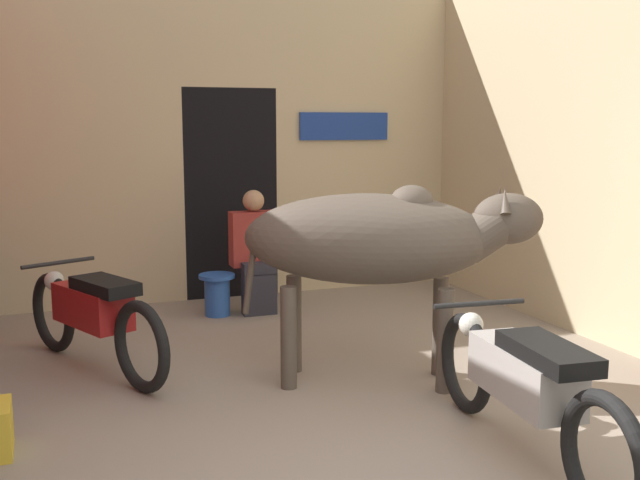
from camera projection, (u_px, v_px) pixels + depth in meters
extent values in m
cube|color=#C6B289|center=(213.00, 28.00, 7.40)|extent=(5.11, 0.18, 1.15)
cube|color=#C6B289|center=(68.00, 199.00, 7.16)|extent=(2.21, 0.18, 2.14)
cube|color=#C6B289|center=(359.00, 189.00, 8.20)|extent=(1.94, 0.18, 2.14)
cube|color=black|center=(222.00, 191.00, 8.04)|extent=(0.96, 0.90, 2.14)
cube|color=navy|center=(344.00, 126.00, 7.92)|extent=(0.99, 0.03, 0.29)
cube|color=#C6B289|center=(589.00, 140.00, 6.25)|extent=(0.18, 4.62, 3.29)
ellipsoid|color=#4C4238|center=(367.00, 239.00, 5.09)|extent=(1.81, 1.29, 0.62)
ellipsoid|color=#4C4238|center=(412.00, 202.00, 5.03)|extent=(0.38, 0.36, 0.23)
cylinder|color=#4C4238|center=(483.00, 233.00, 5.02)|extent=(0.49, 0.44, 0.41)
ellipsoid|color=#4C4238|center=(508.00, 219.00, 5.00)|extent=(0.54, 0.46, 0.34)
cylinder|color=#4C4238|center=(251.00, 269.00, 5.18)|extent=(0.14, 0.09, 0.64)
cylinder|color=#4C4238|center=(440.00, 326.00, 5.33)|extent=(0.11, 0.11, 0.71)
cylinder|color=#4C4238|center=(445.00, 341.00, 4.97)|extent=(0.11, 0.11, 0.71)
cylinder|color=#4C4238|center=(294.00, 324.00, 5.40)|extent=(0.11, 0.11, 0.71)
cylinder|color=#4C4238|center=(288.00, 338.00, 5.05)|extent=(0.11, 0.11, 0.71)
cone|color=#473D33|center=(499.00, 198.00, 5.10)|extent=(0.12, 0.16, 0.19)
cone|color=#473D33|center=(505.00, 201.00, 4.86)|extent=(0.12, 0.16, 0.19)
torus|color=black|center=(604.00, 459.00, 3.32)|extent=(0.14, 0.63, 0.62)
torus|color=black|center=(466.00, 363.00, 4.65)|extent=(0.14, 0.63, 0.62)
cube|color=#9E9993|center=(525.00, 374.00, 3.96)|extent=(0.35, 0.79, 0.28)
cube|color=black|center=(548.00, 353.00, 3.73)|extent=(0.32, 0.63, 0.09)
cylinder|color=black|center=(479.00, 304.00, 4.44)|extent=(0.58, 0.09, 0.03)
sphere|color=silver|center=(471.00, 325.00, 4.55)|extent=(0.15, 0.15, 0.15)
torus|color=black|center=(141.00, 347.00, 4.97)|extent=(0.33, 0.60, 0.63)
torus|color=black|center=(53.00, 312.00, 5.88)|extent=(0.33, 0.60, 0.63)
cube|color=maroon|center=(92.00, 306.00, 5.40)|extent=(0.55, 0.76, 0.28)
cube|color=black|center=(105.00, 286.00, 5.24)|extent=(0.47, 0.62, 0.09)
cylinder|color=black|center=(59.00, 263.00, 5.71)|extent=(0.54, 0.27, 0.03)
sphere|color=silver|center=(54.00, 281.00, 5.80)|extent=(0.15, 0.15, 0.15)
cube|color=#282833|center=(259.00, 294.00, 7.03)|extent=(0.32, 0.14, 0.39)
cube|color=#282833|center=(256.00, 267.00, 7.08)|extent=(0.32, 0.32, 0.11)
cube|color=maroon|center=(254.00, 238.00, 7.10)|extent=(0.45, 0.20, 0.52)
sphere|color=tan|center=(253.00, 201.00, 7.05)|extent=(0.20, 0.20, 0.20)
cylinder|color=#2856B2|center=(217.00, 297.00, 7.00)|extent=(0.24, 0.24, 0.36)
cylinder|color=#2856B2|center=(217.00, 276.00, 6.97)|extent=(0.34, 0.34, 0.04)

